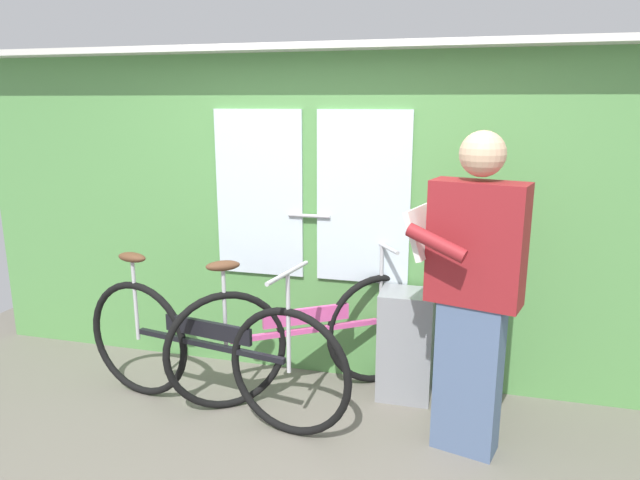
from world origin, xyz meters
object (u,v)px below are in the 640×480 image
at_px(bicycle_near_door, 305,336).
at_px(bicycle_leaning_behind, 208,351).
at_px(trash_bin_by_wall, 406,345).
at_px(passenger_reading_newspaper, 472,290).

height_order(bicycle_near_door, bicycle_leaning_behind, bicycle_leaning_behind).
distance_m(bicycle_near_door, bicycle_leaning_behind, 0.61).
bearing_deg(trash_bin_by_wall, passenger_reading_newspaper, -52.42).
xyz_separation_m(bicycle_near_door, passenger_reading_newspaper, (0.99, -0.34, 0.50)).
relative_size(bicycle_near_door, trash_bin_by_wall, 2.13).
relative_size(bicycle_near_door, passenger_reading_newspaper, 0.87).
bearing_deg(bicycle_near_door, bicycle_leaning_behind, -178.56).
height_order(bicycle_leaning_behind, passenger_reading_newspaper, passenger_reading_newspaper).
bearing_deg(trash_bin_by_wall, bicycle_near_door, -166.55).
height_order(bicycle_near_door, trash_bin_by_wall, bicycle_near_door).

